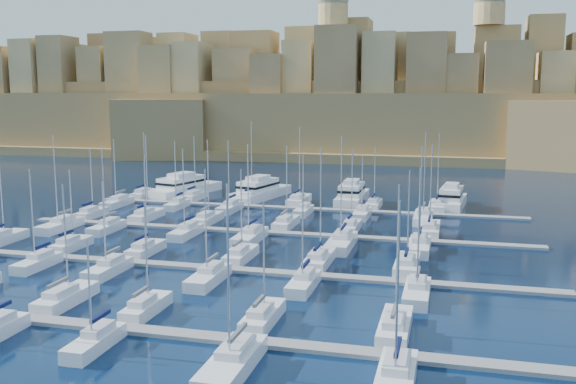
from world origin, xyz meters
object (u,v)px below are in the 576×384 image
(sailboat_4, at_px, (263,317))
(motor_yacht_d, at_px, (451,199))
(motor_yacht_b, at_px, (259,190))
(motor_yacht_c, at_px, (352,195))
(motor_yacht_a, at_px, (183,187))
(sailboat_2, at_px, (66,298))

(sailboat_4, distance_m, motor_yacht_d, 71.96)
(motor_yacht_b, height_order, motor_yacht_c, same)
(motor_yacht_b, bearing_deg, motor_yacht_c, -3.13)
(sailboat_4, distance_m, motor_yacht_a, 82.27)
(motor_yacht_b, bearing_deg, motor_yacht_d, -2.21)
(motor_yacht_d, bearing_deg, sailboat_4, -104.17)
(motor_yacht_a, bearing_deg, motor_yacht_d, -2.22)
(sailboat_4, relative_size, motor_yacht_c, 0.76)
(motor_yacht_d, bearing_deg, motor_yacht_c, 178.73)
(sailboat_4, xyz_separation_m, motor_yacht_c, (-2.05, 70.20, 1.00))
(motor_yacht_d, bearing_deg, motor_yacht_a, 177.78)
(motor_yacht_a, bearing_deg, motor_yacht_b, -2.23)
(sailboat_4, bearing_deg, sailboat_2, 179.20)
(motor_yacht_b, distance_m, motor_yacht_c, 20.04)
(motor_yacht_c, distance_m, motor_yacht_d, 19.66)
(motor_yacht_c, bearing_deg, motor_yacht_a, 177.29)
(sailboat_2, bearing_deg, motor_yacht_c, 73.97)
(motor_yacht_b, bearing_deg, sailboat_2, -90.05)
(motor_yacht_d, bearing_deg, motor_yacht_b, 177.79)
(motor_yacht_a, height_order, motor_yacht_b, same)
(sailboat_2, xyz_separation_m, sailboat_4, (22.12, -0.31, -0.01))
(sailboat_2, height_order, motor_yacht_c, sailboat_2)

